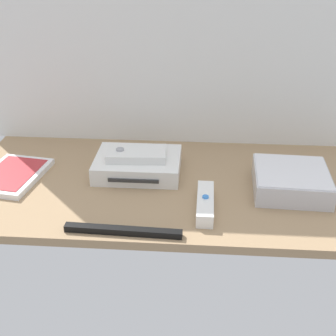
{
  "coord_description": "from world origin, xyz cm",
  "views": [
    {
      "loc": [
        6.96,
        -95.28,
        54.84
      ],
      "look_at": [
        0.0,
        0.0,
        4.0
      ],
      "focal_mm": 48.64,
      "sensor_mm": 36.0,
      "label": 1
    }
  ],
  "objects_px": {
    "game_console": "(138,165)",
    "remote_wand": "(205,203)",
    "remote_classic_pad": "(136,154)",
    "mini_computer": "(291,181)",
    "game_case": "(12,175)",
    "sensor_bar": "(123,231)"
  },
  "relations": [
    {
      "from": "game_console",
      "to": "remote_wand",
      "type": "bearing_deg",
      "value": -43.08
    },
    {
      "from": "game_console",
      "to": "remote_wand",
      "type": "relative_size",
      "value": 1.42
    },
    {
      "from": "remote_classic_pad",
      "to": "mini_computer",
      "type": "bearing_deg",
      "value": -11.68
    },
    {
      "from": "game_console",
      "to": "mini_computer",
      "type": "relative_size",
      "value": 1.18
    },
    {
      "from": "game_case",
      "to": "remote_wand",
      "type": "distance_m",
      "value": 0.49
    },
    {
      "from": "game_case",
      "to": "remote_classic_pad",
      "type": "bearing_deg",
      "value": 17.22
    },
    {
      "from": "mini_computer",
      "to": "game_case",
      "type": "distance_m",
      "value": 0.67
    },
    {
      "from": "mini_computer",
      "to": "sensor_bar",
      "type": "relative_size",
      "value": 0.74
    },
    {
      "from": "game_case",
      "to": "remote_wand",
      "type": "relative_size",
      "value": 1.4
    },
    {
      "from": "game_console",
      "to": "remote_classic_pad",
      "type": "xyz_separation_m",
      "value": [
        -0.0,
        -0.0,
        0.03
      ]
    },
    {
      "from": "game_console",
      "to": "sensor_bar",
      "type": "height_order",
      "value": "game_console"
    },
    {
      "from": "mini_computer",
      "to": "remote_wand",
      "type": "relative_size",
      "value": 1.19
    },
    {
      "from": "mini_computer",
      "to": "remote_wand",
      "type": "height_order",
      "value": "mini_computer"
    },
    {
      "from": "remote_wand",
      "to": "sensor_bar",
      "type": "bearing_deg",
      "value": -147.48
    },
    {
      "from": "game_console",
      "to": "sensor_bar",
      "type": "relative_size",
      "value": 0.88
    },
    {
      "from": "game_console",
      "to": "remote_wand",
      "type": "height_order",
      "value": "game_console"
    },
    {
      "from": "remote_classic_pad",
      "to": "sensor_bar",
      "type": "xyz_separation_m",
      "value": [
        0.01,
        -0.25,
        -0.05
      ]
    },
    {
      "from": "game_case",
      "to": "remote_classic_pad",
      "type": "distance_m",
      "value": 0.31
    },
    {
      "from": "mini_computer",
      "to": "sensor_bar",
      "type": "bearing_deg",
      "value": -151.47
    },
    {
      "from": "game_console",
      "to": "remote_wand",
      "type": "distance_m",
      "value": 0.23
    },
    {
      "from": "game_case",
      "to": "remote_classic_pad",
      "type": "relative_size",
      "value": 1.41
    },
    {
      "from": "remote_classic_pad",
      "to": "sensor_bar",
      "type": "distance_m",
      "value": 0.26
    }
  ]
}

